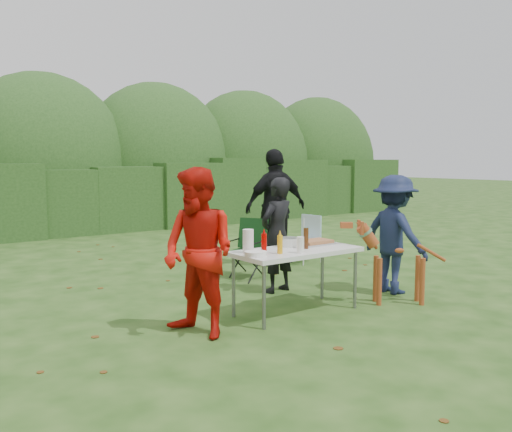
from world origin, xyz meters
TOP-DOWN VIEW (x-y plane):
  - ground at (0.00, 0.00)m, footprint 80.00×80.00m
  - hedge_row at (0.00, 8.00)m, footprint 22.00×1.40m
  - shrub_backdrop at (0.00, 9.60)m, footprint 20.00×2.60m
  - folding_table at (0.07, -0.27)m, footprint 1.50×0.70m
  - person_cook at (0.52, 0.63)m, footprint 0.62×0.47m
  - person_red_jacket at (-1.25, -0.33)m, footprint 0.84×0.97m
  - person_black_puffy at (1.66, 2.09)m, footprint 1.17×0.58m
  - child at (1.74, -0.32)m, footprint 0.62×1.03m
  - dog at (1.35, -0.72)m, footprint 1.10×0.95m
  - camping_chair at (0.70, 1.58)m, footprint 0.74×0.74m
  - lawn_chair at (2.21, 2.00)m, footprint 0.55×0.55m
  - food_tray at (0.48, -0.15)m, footprint 0.45×0.30m
  - focaccia_bread at (0.48, -0.15)m, footprint 0.40×0.26m
  - mustard_bottle at (-0.26, -0.39)m, footprint 0.06×0.06m
  - ketchup_bottle at (-0.41, -0.29)m, footprint 0.06×0.06m
  - beer_bottle at (0.19, -0.31)m, footprint 0.06×0.06m
  - paper_towel_roll at (-0.51, -0.14)m, footprint 0.12×0.12m
  - cup_stack at (-0.06, -0.49)m, footprint 0.08×0.08m
  - pasta_bowl at (0.15, -0.05)m, footprint 0.26×0.26m
  - plate_stack at (-0.56, -0.34)m, footprint 0.24×0.24m

SIDE VIEW (x-z plane):
  - ground at x=0.00m, z-range 0.00..0.00m
  - lawn_chair at x=2.21m, z-range 0.00..0.81m
  - camping_chair at x=0.70m, z-range 0.00..0.88m
  - dog at x=1.35m, z-range 0.00..1.00m
  - folding_table at x=0.07m, z-range 0.32..1.06m
  - food_tray at x=0.48m, z-range 0.74..0.76m
  - plate_stack at x=-0.56m, z-range 0.74..0.79m
  - person_cook at x=0.52m, z-range 0.00..1.53m
  - focaccia_bread at x=0.48m, z-range 0.76..0.80m
  - child at x=1.74m, z-range 0.00..1.56m
  - pasta_bowl at x=0.15m, z-range 0.74..0.84m
  - cup_stack at x=-0.06m, z-range 0.74..0.92m
  - mustard_bottle at x=-0.26m, z-range 0.74..0.94m
  - person_red_jacket at x=-1.25m, z-range 0.00..1.69m
  - hedge_row at x=0.00m, z-range 0.00..1.70m
  - ketchup_bottle at x=-0.41m, z-range 0.74..0.96m
  - beer_bottle at x=0.19m, z-range 0.74..0.98m
  - paper_towel_roll at x=-0.51m, z-range 0.74..1.00m
  - person_black_puffy at x=1.66m, z-range 0.00..1.94m
  - shrub_backdrop at x=0.00m, z-range 0.00..3.20m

